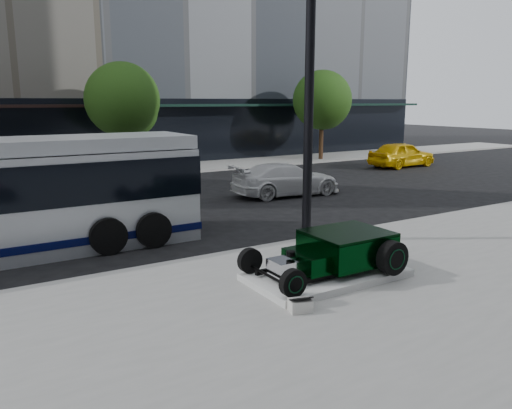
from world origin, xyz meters
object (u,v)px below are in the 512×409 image
white_sedan (286,179)px  hot_rod (339,250)px  yellow_taxi (402,154)px  lamppost (309,98)px

white_sedan → hot_rod: bearing=156.9°
white_sedan → yellow_taxi: yellow_taxi is taller
hot_rod → lamppost: (1.14, 2.68, 3.23)m
hot_rod → yellow_taxi: size_ratio=0.73×
lamppost → white_sedan: size_ratio=1.78×
hot_rod → white_sedan: (4.80, 8.90, -0.03)m
hot_rod → yellow_taxi: bearing=38.9°
hot_rod → yellow_taxi: 20.43m
yellow_taxi → lamppost: bearing=122.1°
lamppost → white_sedan: bearing=59.5°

